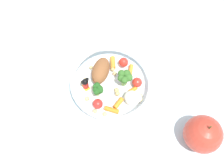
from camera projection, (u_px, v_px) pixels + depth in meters
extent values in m
plane|color=silver|center=(104.00, 89.00, 0.66)|extent=(2.40, 2.40, 0.00)
cylinder|color=white|center=(112.00, 88.00, 0.66)|extent=(0.19, 0.19, 0.01)
torus|color=white|center=(112.00, 81.00, 0.62)|extent=(0.20, 0.20, 0.01)
ellipsoid|color=brown|center=(101.00, 71.00, 0.65)|extent=(0.08, 0.08, 0.04)
cylinder|color=#7FAD5B|center=(97.00, 93.00, 0.64)|extent=(0.01, 0.01, 0.02)
sphere|color=#23561E|center=(95.00, 90.00, 0.62)|extent=(0.01, 0.01, 0.01)
sphere|color=#23561E|center=(96.00, 92.00, 0.62)|extent=(0.01, 0.01, 0.01)
sphere|color=#23561E|center=(98.00, 91.00, 0.62)|extent=(0.01, 0.01, 0.01)
sphere|color=#23561E|center=(100.00, 90.00, 0.62)|extent=(0.02, 0.02, 0.02)
sphere|color=#23561E|center=(100.00, 88.00, 0.62)|extent=(0.02, 0.02, 0.02)
sphere|color=#23561E|center=(98.00, 87.00, 0.62)|extent=(0.02, 0.02, 0.02)
sphere|color=#23561E|center=(95.00, 87.00, 0.62)|extent=(0.01, 0.01, 0.01)
sphere|color=#23561E|center=(95.00, 89.00, 0.62)|extent=(0.01, 0.01, 0.01)
cylinder|color=#7FAD5B|center=(124.00, 82.00, 0.65)|extent=(0.01, 0.01, 0.02)
sphere|color=#386B28|center=(121.00, 78.00, 0.63)|extent=(0.02, 0.02, 0.02)
sphere|color=#386B28|center=(124.00, 80.00, 0.62)|extent=(0.02, 0.02, 0.02)
sphere|color=#386B28|center=(129.00, 77.00, 0.63)|extent=(0.02, 0.02, 0.02)
sphere|color=#386B28|center=(127.00, 74.00, 0.63)|extent=(0.02, 0.02, 0.02)
sphere|color=#386B28|center=(121.00, 73.00, 0.63)|extent=(0.02, 0.02, 0.02)
sphere|color=silver|center=(130.00, 97.00, 0.62)|extent=(0.03, 0.03, 0.03)
sphere|color=silver|center=(131.00, 99.00, 0.63)|extent=(0.03, 0.03, 0.03)
sphere|color=silver|center=(136.00, 98.00, 0.62)|extent=(0.03, 0.03, 0.03)
sphere|color=silver|center=(132.00, 96.00, 0.63)|extent=(0.03, 0.03, 0.03)
sphere|color=silver|center=(129.00, 95.00, 0.63)|extent=(0.02, 0.02, 0.02)
cube|color=yellow|center=(86.00, 87.00, 0.65)|extent=(0.02, 0.02, 0.00)
cylinder|color=red|center=(86.00, 85.00, 0.64)|extent=(0.02, 0.02, 0.02)
sphere|color=black|center=(85.00, 82.00, 0.63)|extent=(0.02, 0.02, 0.02)
sphere|color=black|center=(83.00, 82.00, 0.62)|extent=(0.01, 0.01, 0.01)
sphere|color=black|center=(87.00, 79.00, 0.62)|extent=(0.01, 0.01, 0.01)
cylinder|color=orange|center=(113.00, 63.00, 0.68)|extent=(0.03, 0.04, 0.01)
cylinder|color=orange|center=(112.00, 110.00, 0.62)|extent=(0.03, 0.03, 0.01)
cylinder|color=orange|center=(133.00, 90.00, 0.65)|extent=(0.02, 0.01, 0.01)
cylinder|color=orange|center=(131.00, 70.00, 0.67)|extent=(0.03, 0.03, 0.01)
cylinder|color=orange|center=(118.00, 103.00, 0.63)|extent=(0.03, 0.02, 0.01)
sphere|color=red|center=(124.00, 62.00, 0.67)|extent=(0.02, 0.02, 0.02)
sphere|color=red|center=(98.00, 104.00, 0.62)|extent=(0.02, 0.02, 0.02)
sphere|color=red|center=(137.00, 82.00, 0.65)|extent=(0.03, 0.03, 0.03)
sphere|color=#D1B775|center=(87.00, 99.00, 0.63)|extent=(0.01, 0.01, 0.01)
sphere|color=#D1B775|center=(115.00, 73.00, 0.67)|extent=(0.01, 0.01, 0.01)
sphere|color=#D1B775|center=(105.00, 114.00, 0.62)|extent=(0.01, 0.01, 0.01)
sphere|color=tan|center=(95.00, 111.00, 0.62)|extent=(0.01, 0.01, 0.01)
sphere|color=tan|center=(141.00, 96.00, 0.64)|extent=(0.01, 0.01, 0.01)
sphere|color=tan|center=(117.00, 94.00, 0.64)|extent=(0.01, 0.01, 0.01)
sphere|color=#D1B775|center=(140.00, 100.00, 0.63)|extent=(0.01, 0.01, 0.01)
sphere|color=tan|center=(113.00, 69.00, 0.67)|extent=(0.01, 0.01, 0.01)
sphere|color=#D1B775|center=(104.00, 64.00, 0.68)|extent=(0.01, 0.01, 0.01)
sphere|color=#D1B775|center=(85.00, 80.00, 0.66)|extent=(0.01, 0.01, 0.01)
sphere|color=tan|center=(117.00, 90.00, 0.64)|extent=(0.01, 0.01, 0.01)
sphere|color=#D1B775|center=(82.00, 82.00, 0.66)|extent=(0.01, 0.01, 0.01)
sphere|color=tan|center=(91.00, 67.00, 0.68)|extent=(0.01, 0.01, 0.01)
sphere|color=#BC3828|center=(203.00, 134.00, 0.57)|extent=(0.08, 0.08, 0.08)
cylinder|color=brown|center=(210.00, 127.00, 0.52)|extent=(0.00, 0.00, 0.01)
cube|color=silver|center=(33.00, 81.00, 0.67)|extent=(0.11, 0.14, 0.01)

